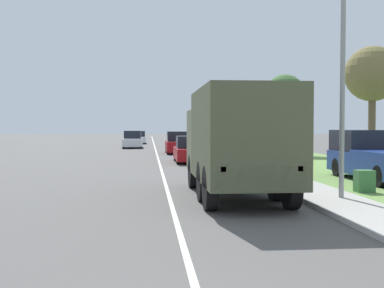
{
  "coord_description": "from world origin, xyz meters",
  "views": [
    {
      "loc": [
        -0.6,
        -3.26,
        2.1
      ],
      "look_at": [
        0.78,
        12.08,
        1.54
      ],
      "focal_mm": 45.0,
      "sensor_mm": 36.0,
      "label": 1
    }
  ],
  "objects_px": {
    "car_second_ahead": "(177,144)",
    "lamp_post": "(337,27)",
    "car_third_ahead": "(133,140)",
    "car_fourth_ahead": "(138,138)",
    "pickup_truck": "(376,157)",
    "car_nearest_ahead": "(190,151)",
    "military_truck": "(236,139)"
  },
  "relations": [
    {
      "from": "military_truck",
      "to": "car_fourth_ahead",
      "type": "xyz_separation_m",
      "value": [
        -3.84,
        45.31,
        -1.03
      ]
    },
    {
      "from": "car_second_ahead",
      "to": "car_third_ahead",
      "type": "height_order",
      "value": "car_second_ahead"
    },
    {
      "from": "car_second_ahead",
      "to": "car_third_ahead",
      "type": "xyz_separation_m",
      "value": [
        -3.8,
        10.15,
        -0.01
      ]
    },
    {
      "from": "car_second_ahead",
      "to": "pickup_truck",
      "type": "xyz_separation_m",
      "value": [
        6.56,
        -19.49,
        0.14
      ]
    },
    {
      "from": "car_nearest_ahead",
      "to": "lamp_post",
      "type": "xyz_separation_m",
      "value": [
        2.78,
        -15.06,
        4.16
      ]
    },
    {
      "from": "car_fourth_ahead",
      "to": "car_second_ahead",
      "type": "bearing_deg",
      "value": -80.85
    },
    {
      "from": "car_second_ahead",
      "to": "car_fourth_ahead",
      "type": "height_order",
      "value": "car_second_ahead"
    },
    {
      "from": "car_nearest_ahead",
      "to": "pickup_truck",
      "type": "xyz_separation_m",
      "value": [
        6.4,
        -10.11,
        0.21
      ]
    },
    {
      "from": "car_third_ahead",
      "to": "lamp_post",
      "type": "height_order",
      "value": "lamp_post"
    },
    {
      "from": "car_second_ahead",
      "to": "car_third_ahead",
      "type": "bearing_deg",
      "value": 110.56
    },
    {
      "from": "car_fourth_ahead",
      "to": "lamp_post",
      "type": "bearing_deg",
      "value": -82.05
    },
    {
      "from": "military_truck",
      "to": "car_nearest_ahead",
      "type": "relative_size",
      "value": 1.54
    },
    {
      "from": "military_truck",
      "to": "pickup_truck",
      "type": "relative_size",
      "value": 1.2
    },
    {
      "from": "military_truck",
      "to": "pickup_truck",
      "type": "height_order",
      "value": "military_truck"
    },
    {
      "from": "military_truck",
      "to": "car_third_ahead",
      "type": "bearing_deg",
      "value": 97.01
    },
    {
      "from": "car_nearest_ahead",
      "to": "lamp_post",
      "type": "distance_m",
      "value": 15.87
    },
    {
      "from": "military_truck",
      "to": "lamp_post",
      "type": "distance_m",
      "value": 4.17
    },
    {
      "from": "lamp_post",
      "to": "car_second_ahead",
      "type": "bearing_deg",
      "value": 96.88
    },
    {
      "from": "pickup_truck",
      "to": "lamp_post",
      "type": "xyz_separation_m",
      "value": [
        -3.61,
        -4.96,
        3.94
      ]
    },
    {
      "from": "car_second_ahead",
      "to": "car_fourth_ahead",
      "type": "bearing_deg",
      "value": 99.15
    },
    {
      "from": "car_second_ahead",
      "to": "military_truck",
      "type": "bearing_deg",
      "value": -89.18
    },
    {
      "from": "military_truck",
      "to": "pickup_truck",
      "type": "distance_m",
      "value": 7.47
    },
    {
      "from": "car_third_ahead",
      "to": "lamp_post",
      "type": "relative_size",
      "value": 0.59
    },
    {
      "from": "car_second_ahead",
      "to": "lamp_post",
      "type": "relative_size",
      "value": 0.53
    },
    {
      "from": "car_third_ahead",
      "to": "lamp_post",
      "type": "xyz_separation_m",
      "value": [
        6.75,
        -34.59,
        4.1
      ]
    },
    {
      "from": "military_truck",
      "to": "car_second_ahead",
      "type": "height_order",
      "value": "military_truck"
    },
    {
      "from": "military_truck",
      "to": "lamp_post",
      "type": "bearing_deg",
      "value": -19.3
    },
    {
      "from": "car_nearest_ahead",
      "to": "military_truck",
      "type": "bearing_deg",
      "value": -89.31
    },
    {
      "from": "car_fourth_ahead",
      "to": "lamp_post",
      "type": "xyz_separation_m",
      "value": [
        6.45,
        -46.23,
        4.15
      ]
    },
    {
      "from": "car_nearest_ahead",
      "to": "car_fourth_ahead",
      "type": "bearing_deg",
      "value": 96.72
    },
    {
      "from": "military_truck",
      "to": "pickup_truck",
      "type": "bearing_deg",
      "value": 32.99
    },
    {
      "from": "car_third_ahead",
      "to": "car_nearest_ahead",
      "type": "bearing_deg",
      "value": -78.51
    }
  ]
}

